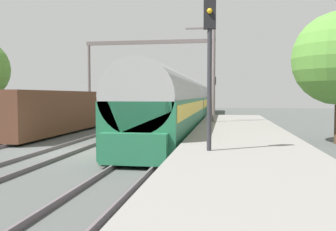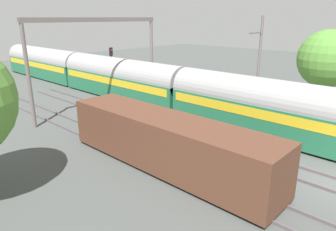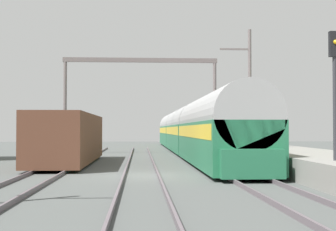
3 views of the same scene
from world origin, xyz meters
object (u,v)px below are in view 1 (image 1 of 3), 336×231
(passenger_train, at_px, (194,101))
(freight_car, at_px, (53,112))
(railway_signal_near, at_px, (210,66))
(catenary_gantry, at_px, (149,63))
(person_crossing, at_px, (210,113))
(railway_signal_far, at_px, (214,91))

(passenger_train, height_order, freight_car, passenger_train)
(passenger_train, xyz_separation_m, railway_signal_near, (2.67, -25.73, 1.49))
(freight_car, height_order, catenary_gantry, catenary_gantry)
(freight_car, relative_size, person_crossing, 7.51)
(railway_signal_near, bearing_deg, person_crossing, 92.37)
(freight_car, xyz_separation_m, catenary_gantry, (4.12, 11.64, 4.17))
(passenger_train, relative_size, catenary_gantry, 3.89)
(railway_signal_near, relative_size, railway_signal_far, 1.17)
(person_crossing, bearing_deg, freight_car, 116.76)
(freight_car, bearing_deg, railway_signal_near, -47.11)
(person_crossing, relative_size, catenary_gantry, 0.14)
(railway_signal_far, bearing_deg, passenger_train, -115.20)
(freight_car, height_order, railway_signal_near, railway_signal_near)
(freight_car, relative_size, railway_signal_far, 2.80)
(railway_signal_near, distance_m, catenary_gantry, 24.45)
(passenger_train, bearing_deg, freight_car, -120.50)
(person_crossing, distance_m, railway_signal_near, 21.71)
(person_crossing, bearing_deg, passenger_train, 5.33)
(freight_car, bearing_deg, person_crossing, 44.43)
(railway_signal_far, height_order, catenary_gantry, catenary_gantry)
(freight_car, bearing_deg, passenger_train, 59.50)
(person_crossing, xyz_separation_m, railway_signal_near, (0.89, -21.56, 2.43))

